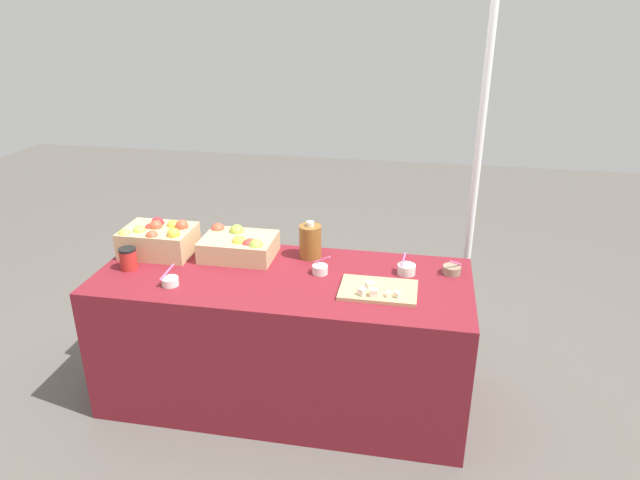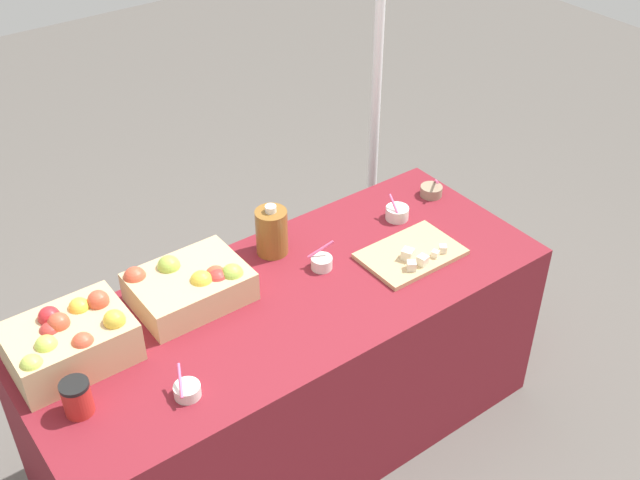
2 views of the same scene
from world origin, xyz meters
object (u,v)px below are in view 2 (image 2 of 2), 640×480
Objects in this scene: sample_bowl_extra at (431,191)px; cider_jug at (272,231)px; apple_crate_middle at (191,285)px; coffee_cup at (77,398)px; sample_bowl_far at (397,213)px; sample_bowl_mid at (322,262)px; apple_crate_left at (70,339)px; sample_bowl_near at (187,390)px; tent_pole at (377,73)px; cutting_board_front at (412,254)px.

sample_bowl_extra is 0.47× the size of cider_jug.
apple_crate_middle is 3.35× the size of coffee_cup.
sample_bowl_far is at bearing -12.28° from cider_jug.
apple_crate_middle is 0.90m from sample_bowl_far.
sample_bowl_mid is 0.44m from sample_bowl_far.
apple_crate_left is 0.23m from coffee_cup.
sample_bowl_near and sample_bowl_extra have the same top height.
sample_bowl_near is at bearing -25.06° from coffee_cup.
sample_bowl_near is 0.76m from cider_jug.
tent_pole reaches higher than sample_bowl_near.
apple_crate_left is 0.17× the size of tent_pole.
tent_pole reaches higher than apple_crate_middle.
apple_crate_middle is at bearing 59.07° from sample_bowl_near.
sample_bowl_far is at bearing -121.73° from tent_pole.
cider_jug is at bearing 167.72° from sample_bowl_far.
sample_bowl_near is 1.75m from tent_pole.
sample_bowl_near is (-1.01, -0.11, 0.01)m from cutting_board_front.
cutting_board_front is at bearing -10.94° from apple_crate_left.
cutting_board_front is 0.96m from tent_pole.
apple_crate_middle is 1.37m from tent_pole.
tent_pole reaches higher than sample_bowl_far.
coffee_cup is at bearing -172.63° from sample_bowl_mid.
apple_crate_left is at bearing -178.82° from sample_bowl_extra.
cider_jug reaches higher than sample_bowl_mid.
sample_bowl_mid is at bearing 7.37° from coffee_cup.
cutting_board_front is at bearing -120.89° from tent_pole.
apple_crate_middle is 0.38m from cider_jug.
coffee_cup is (-1.64, -0.25, 0.04)m from sample_bowl_extra.
coffee_cup is at bearing -171.39° from sample_bowl_extra.
sample_bowl_mid is at bearing -169.85° from sample_bowl_far.
sample_bowl_far is 0.23m from sample_bowl_extra.
apple_crate_middle is at bearing 176.91° from sample_bowl_far.
sample_bowl_extra reaches higher than cutting_board_front.
sample_bowl_near is 0.47× the size of cider_jug.
cutting_board_front is 3.54× the size of sample_bowl_mid.
sample_bowl_far is (0.12, 0.22, 0.01)m from cutting_board_front.
tent_pole is (0.77, 0.63, 0.31)m from sample_bowl_mid.
apple_crate_left is 3.91× the size of sample_bowl_near.
coffee_cup is (-0.29, 0.13, 0.04)m from sample_bowl_near.
coffee_cup is at bearing -108.35° from apple_crate_left.
tent_pole reaches higher than apple_crate_left.
cutting_board_front is (0.78, -0.27, -0.05)m from apple_crate_middle.
apple_crate_middle is (0.45, 0.04, -0.02)m from apple_crate_left.
sample_bowl_far is 1.07× the size of sample_bowl_extra.
apple_crate_left reaches higher than sample_bowl_mid.
sample_bowl_extra is 0.76m from cider_jug.
sample_bowl_mid is (0.91, -0.09, -0.06)m from apple_crate_left.
sample_bowl_near is at bearing -143.49° from cider_jug.
apple_crate_left is at bearing 179.49° from sample_bowl_far.
sample_bowl_mid is 0.51× the size of cider_jug.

